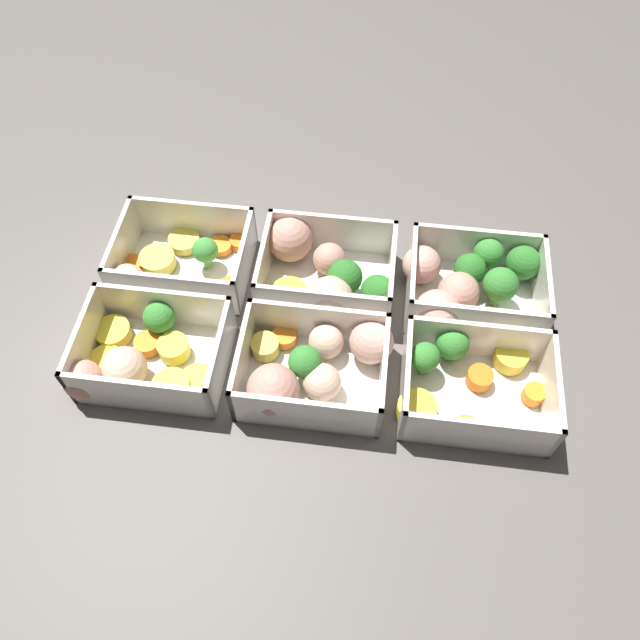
{
  "coord_description": "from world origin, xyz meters",
  "views": [
    {
      "loc": [
        0.05,
        -0.36,
        0.56
      ],
      "look_at": [
        0.0,
        0.0,
        0.02
      ],
      "focal_mm": 35.0,
      "sensor_mm": 36.0,
      "label": 1
    }
  ],
  "objects_px": {
    "container_near_center": "(313,367)",
    "container_near_right": "(467,381)",
    "container_far_center": "(324,272)",
    "container_far_left": "(177,263)",
    "container_near_left": "(141,358)",
    "container_far_right": "(466,285)"
  },
  "relations": [
    {
      "from": "container_near_center",
      "to": "container_near_right",
      "type": "height_order",
      "value": "same"
    },
    {
      "from": "container_near_right",
      "to": "container_far_center",
      "type": "height_order",
      "value": "same"
    },
    {
      "from": "container_near_right",
      "to": "container_far_left",
      "type": "relative_size",
      "value": 1.02
    },
    {
      "from": "container_near_left",
      "to": "container_near_center",
      "type": "relative_size",
      "value": 1.0
    },
    {
      "from": "container_near_right",
      "to": "container_near_center",
      "type": "bearing_deg",
      "value": -177.89
    },
    {
      "from": "container_near_right",
      "to": "container_far_left",
      "type": "bearing_deg",
      "value": 161.1
    },
    {
      "from": "container_near_right",
      "to": "container_far_right",
      "type": "height_order",
      "value": "same"
    },
    {
      "from": "container_near_left",
      "to": "container_near_right",
      "type": "relative_size",
      "value": 1.04
    },
    {
      "from": "container_near_left",
      "to": "container_far_left",
      "type": "relative_size",
      "value": 1.06
    },
    {
      "from": "container_far_left",
      "to": "container_near_left",
      "type": "bearing_deg",
      "value": -91.96
    },
    {
      "from": "container_near_center",
      "to": "container_near_left",
      "type": "bearing_deg",
      "value": -177.04
    },
    {
      "from": "container_near_right",
      "to": "container_far_center",
      "type": "xyz_separation_m",
      "value": [
        -0.16,
        0.11,
        0.01
      ]
    },
    {
      "from": "container_near_center",
      "to": "container_far_right",
      "type": "xyz_separation_m",
      "value": [
        0.15,
        0.12,
        0.0
      ]
    },
    {
      "from": "container_near_right",
      "to": "container_far_right",
      "type": "relative_size",
      "value": 0.97
    },
    {
      "from": "container_far_left",
      "to": "container_far_right",
      "type": "distance_m",
      "value": 0.32
    },
    {
      "from": "container_far_left",
      "to": "container_far_center",
      "type": "height_order",
      "value": "same"
    },
    {
      "from": "container_near_right",
      "to": "container_far_left",
      "type": "distance_m",
      "value": 0.34
    },
    {
      "from": "container_near_center",
      "to": "container_near_right",
      "type": "bearing_deg",
      "value": 2.11
    },
    {
      "from": "container_far_left",
      "to": "container_far_right",
      "type": "relative_size",
      "value": 0.95
    },
    {
      "from": "container_near_left",
      "to": "container_near_right",
      "type": "bearing_deg",
      "value": 2.56
    },
    {
      "from": "container_near_center",
      "to": "container_far_center",
      "type": "xyz_separation_m",
      "value": [
        -0.0,
        0.12,
        0.0
      ]
    },
    {
      "from": "container_far_left",
      "to": "container_near_right",
      "type": "bearing_deg",
      "value": -18.9
    }
  ]
}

